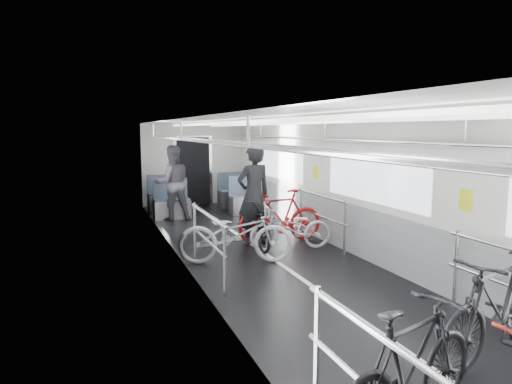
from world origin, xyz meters
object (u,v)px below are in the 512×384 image
person_standing (254,195)px  person_seated (172,183)px  bike_right_near (499,306)px  bike_right_far (280,216)px  bike_left_mid (410,368)px  bike_left_far (236,234)px  bike_aisle (254,221)px  bike_right_mid (291,228)px

person_standing → person_seated: bearing=-82.3°
bike_right_near → bike_right_far: 5.04m
bike_left_mid → bike_right_near: bike_right_near is taller
bike_left_mid → bike_left_far: bike_left_far is taller
bike_right_near → bike_aisle: (-0.69, 4.95, -0.06)m
person_seated → bike_left_mid: bearing=89.3°
bike_left_mid → person_seated: size_ratio=0.89×
bike_left_far → bike_aisle: size_ratio=1.04×
bike_left_far → bike_right_far: size_ratio=1.08×
bike_aisle → person_standing: bearing=76.7°
bike_left_far → bike_right_near: 4.21m
bike_right_mid → person_standing: (-0.51, 0.62, 0.56)m
person_standing → person_seated: 3.16m
bike_left_far → bike_right_near: size_ratio=1.05×
bike_right_mid → bike_right_far: bearing=-177.8°
bike_aisle → bike_right_mid: bearing=-42.3°
bike_right_far → person_standing: size_ratio=0.90×
bike_aisle → person_seated: (-1.02, 3.08, 0.44)m
bike_aisle → person_seated: bearing=109.8°
bike_right_near → person_standing: 5.11m
person_standing → bike_right_mid: bearing=118.1°
bike_right_mid → bike_left_far: bearing=-63.5°
person_seated → person_standing: bearing=107.2°
bike_left_mid → person_seated: person_seated is taller
bike_left_mid → person_standing: (0.82, 5.62, 0.48)m
bike_right_far → person_seated: 3.42m
bike_left_far → bike_right_mid: (1.23, 0.45, -0.09)m
bike_right_far → bike_right_mid: bearing=-2.9°
bike_right_mid → person_seated: size_ratio=0.84×
bike_right_far → bike_aisle: size_ratio=0.96×
bike_right_mid → bike_right_near: bearing=8.1°
bike_left_mid → person_seated: bearing=-16.0°
bike_aisle → bike_right_near: bearing=-80.6°
person_standing → bike_right_near: bearing=85.8°
bike_right_near → person_standing: bearing=173.9°
bike_right_far → bike_aisle: bearing=-80.9°
bike_right_near → bike_aisle: 5.00m
bike_right_near → person_standing: size_ratio=0.92×
bike_left_far → bike_aisle: bearing=-19.6°
bike_left_mid → bike_left_far: (0.11, 4.55, 0.00)m
bike_right_mid → bike_right_far: size_ratio=0.89×
bike_aisle → person_seated: 3.27m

